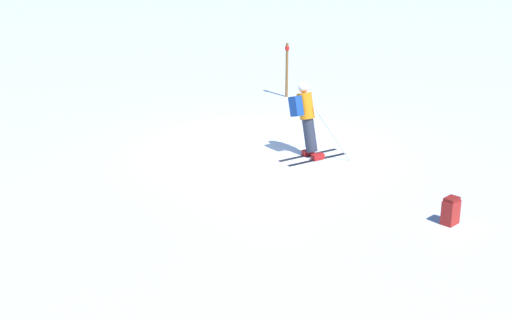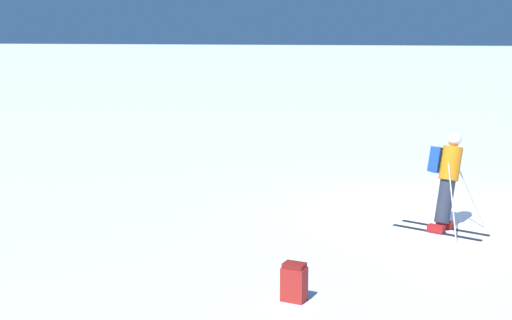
# 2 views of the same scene
# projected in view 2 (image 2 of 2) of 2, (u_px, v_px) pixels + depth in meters

# --- Properties ---
(ground_plane) EXTENTS (300.00, 300.00, 0.00)m
(ground_plane) POSITION_uv_depth(u_px,v_px,m) (438.00, 212.00, 13.49)
(ground_plane) COLOR white
(skier) EXTENTS (1.43, 1.63, 1.69)m
(skier) POSITION_uv_depth(u_px,v_px,m) (447.00, 175.00, 12.31)
(skier) COLOR black
(skier) RESTS_ON ground
(spare_backpack) EXTENTS (0.28, 0.34, 0.50)m
(spare_backpack) POSITION_uv_depth(u_px,v_px,m) (294.00, 282.00, 9.04)
(spare_backpack) COLOR #AD231E
(spare_backpack) RESTS_ON ground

